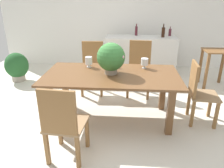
# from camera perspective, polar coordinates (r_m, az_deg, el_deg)

# --- Properties ---
(ground_plane) EXTENTS (7.04, 7.04, 0.00)m
(ground_plane) POSITION_cam_1_polar(r_m,az_deg,el_deg) (3.86, 0.24, -6.45)
(ground_plane) COLOR silver
(back_wall) EXTENTS (6.40, 0.10, 2.60)m
(back_wall) POSITION_cam_1_polar(r_m,az_deg,el_deg) (6.01, 2.18, 16.93)
(back_wall) COLOR white
(back_wall) RESTS_ON ground
(dining_table) EXTENTS (2.02, 1.08, 0.75)m
(dining_table) POSITION_cam_1_polar(r_m,az_deg,el_deg) (3.32, -0.12, 0.80)
(dining_table) COLOR brown
(dining_table) RESTS_ON ground
(chair_far_left) EXTENTS (0.47, 0.42, 1.02)m
(chair_far_left) POSITION_cam_1_polar(r_m,az_deg,el_deg) (4.36, -5.06, 4.92)
(chair_far_left) COLOR brown
(chair_far_left) RESTS_ON ground
(chair_near_left) EXTENTS (0.48, 0.50, 0.97)m
(chair_near_left) POSITION_cam_1_polar(r_m,az_deg,el_deg) (2.53, -12.69, -9.67)
(chair_near_left) COLOR brown
(chair_near_left) RESTS_ON ground
(chair_far_right) EXTENTS (0.49, 0.50, 1.04)m
(chair_far_right) POSITION_cam_1_polar(r_m,az_deg,el_deg) (4.32, 7.14, 4.76)
(chair_far_right) COLOR brown
(chair_far_right) RESTS_ON ground
(chair_foot_end) EXTENTS (0.44, 0.46, 0.95)m
(chair_foot_end) POSITION_cam_1_polar(r_m,az_deg,el_deg) (3.52, 21.60, -1.54)
(chair_foot_end) COLOR brown
(chair_foot_end) RESTS_ON ground
(flower_centerpiece) EXTENTS (0.42, 0.43, 0.47)m
(flower_centerpiece) POSITION_cam_1_polar(r_m,az_deg,el_deg) (3.23, -0.27, 6.90)
(flower_centerpiece) COLOR gray
(flower_centerpiece) RESTS_ON dining_table
(crystal_vase_left) EXTENTS (0.11, 0.11, 0.17)m
(crystal_vase_left) POSITION_cam_1_polar(r_m,az_deg,el_deg) (3.59, -6.06, 6.00)
(crystal_vase_left) COLOR silver
(crystal_vase_left) RESTS_ON dining_table
(crystal_vase_center_near) EXTENTS (0.11, 0.11, 0.16)m
(crystal_vase_center_near) POSITION_cam_1_polar(r_m,az_deg,el_deg) (3.55, 8.49, 5.69)
(crystal_vase_center_near) COLOR silver
(crystal_vase_center_near) RESTS_ON dining_table
(wine_glass) EXTENTS (0.06, 0.06, 0.14)m
(wine_glass) POSITION_cam_1_polar(r_m,az_deg,el_deg) (3.55, 0.88, 5.82)
(wine_glass) COLOR silver
(wine_glass) RESTS_ON dining_table
(kitchen_counter) EXTENTS (1.68, 0.60, 0.92)m
(kitchen_counter) POSITION_cam_1_polar(r_m,az_deg,el_deg) (5.49, 7.34, 7.37)
(kitchen_counter) COLOR silver
(kitchen_counter) RESTS_ON ground
(wine_bottle_clear) EXTENTS (0.06, 0.06, 0.22)m
(wine_bottle_clear) POSITION_cam_1_polar(r_m,az_deg,el_deg) (5.63, 14.86, 12.91)
(wine_bottle_clear) COLOR #511E28
(wine_bottle_clear) RESTS_ON kitchen_counter
(wine_bottle_green) EXTENTS (0.06, 0.06, 0.28)m
(wine_bottle_green) POSITION_cam_1_polar(r_m,az_deg,el_deg) (5.54, 6.35, 13.64)
(wine_bottle_green) COLOR #511E28
(wine_bottle_green) RESTS_ON kitchen_counter
(wine_bottle_dark) EXTENTS (0.08, 0.08, 0.31)m
(wine_bottle_dark) POSITION_cam_1_polar(r_m,az_deg,el_deg) (5.40, 13.20, 13.04)
(wine_bottle_dark) COLOR black
(wine_bottle_dark) RESTS_ON kitchen_counter
(side_table) EXTENTS (0.54, 0.51, 0.80)m
(side_table) POSITION_cam_1_polar(r_m,az_deg,el_deg) (5.10, 25.46, 5.52)
(side_table) COLOR brown
(side_table) RESTS_ON ground
(potted_plant_floor) EXTENTS (0.52, 0.52, 0.66)m
(potted_plant_floor) POSITION_cam_1_polar(r_m,az_deg,el_deg) (5.43, -23.55, 4.26)
(potted_plant_floor) COLOR #9E9384
(potted_plant_floor) RESTS_ON ground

